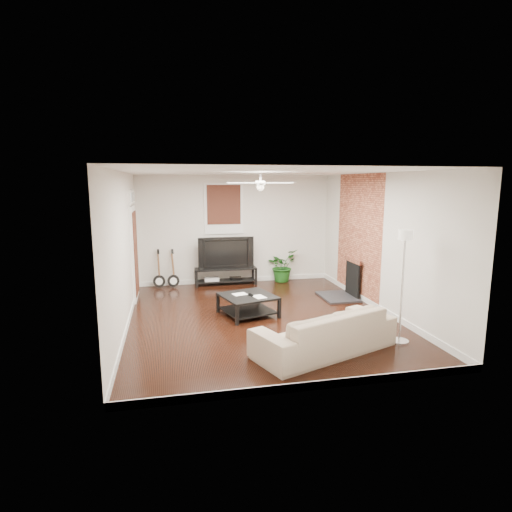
{
  "coord_description": "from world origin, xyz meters",
  "views": [
    {
      "loc": [
        -1.7,
        -7.65,
        2.6
      ],
      "look_at": [
        0.0,
        0.4,
        1.15
      ],
      "focal_mm": 29.19,
      "sensor_mm": 36.0,
      "label": 1
    }
  ],
  "objects": [
    {
      "name": "floor_lamp",
      "position": [
        1.97,
        -1.75,
        0.94
      ],
      "size": [
        0.4,
        0.4,
        1.88
      ],
      "primitive_type": null,
      "rotation": [
        0.0,
        0.0,
        0.37
      ],
      "color": "silver",
      "rests_on": "floor"
    },
    {
      "name": "door_left",
      "position": [
        -2.46,
        1.9,
        1.25
      ],
      "size": [
        0.08,
        1.0,
        2.5
      ],
      "primitive_type": "cube",
      "color": "white",
      "rests_on": "wall_left"
    },
    {
      "name": "fireplace",
      "position": [
        2.2,
        1.0,
        0.46
      ],
      "size": [
        0.8,
        1.1,
        0.92
      ],
      "primitive_type": "cube",
      "color": "black",
      "rests_on": "floor"
    },
    {
      "name": "brick_accent",
      "position": [
        2.49,
        1.0,
        1.4
      ],
      "size": [
        0.02,
        2.2,
        2.8
      ],
      "primitive_type": "cube",
      "color": "brown",
      "rests_on": "floor"
    },
    {
      "name": "coffee_table",
      "position": [
        -0.21,
        0.18,
        0.2
      ],
      "size": [
        1.2,
        1.2,
        0.41
      ],
      "primitive_type": "cube",
      "rotation": [
        0.0,
        0.0,
        0.28
      ],
      "color": "black",
      "rests_on": "floor"
    },
    {
      "name": "guitar_left",
      "position": [
        -1.98,
        2.75,
        0.49
      ],
      "size": [
        0.33,
        0.25,
        0.97
      ],
      "primitive_type": null,
      "rotation": [
        0.0,
        0.0,
        0.13
      ],
      "color": "black",
      "rests_on": "floor"
    },
    {
      "name": "guitar_right",
      "position": [
        -1.63,
        2.72,
        0.49
      ],
      "size": [
        0.34,
        0.28,
        0.97
      ],
      "primitive_type": null,
      "rotation": [
        0.0,
        0.0,
        0.23
      ],
      "color": "black",
      "rests_on": "floor"
    },
    {
      "name": "tv",
      "position": [
        -0.3,
        2.8,
        0.85
      ],
      "size": [
        1.41,
        0.19,
        0.81
      ],
      "primitive_type": "imported",
      "color": "black",
      "rests_on": "tv_stand"
    },
    {
      "name": "sofa",
      "position": [
        0.62,
        -1.85,
        0.34
      ],
      "size": [
        2.47,
        1.67,
        0.67
      ],
      "primitive_type": "imported",
      "rotation": [
        0.0,
        0.0,
        3.51
      ],
      "color": "#C2AA91",
      "rests_on": "floor"
    },
    {
      "name": "ceiling_fan",
      "position": [
        0.0,
        0.0,
        2.6
      ],
      "size": [
        1.24,
        1.24,
        0.32
      ],
      "primitive_type": null,
      "color": "white",
      "rests_on": "ceiling"
    },
    {
      "name": "tv_stand",
      "position": [
        -0.3,
        2.78,
        0.22
      ],
      "size": [
        1.57,
        0.42,
        0.44
      ],
      "primitive_type": "cube",
      "color": "black",
      "rests_on": "floor"
    },
    {
      "name": "potted_plant",
      "position": [
        1.22,
        2.82,
        0.43
      ],
      "size": [
        1.02,
        1.01,
        0.86
      ],
      "primitive_type": "imported",
      "rotation": [
        0.0,
        0.0,
        0.71
      ],
      "color": "#195317",
      "rests_on": "floor"
    },
    {
      "name": "room",
      "position": [
        0.0,
        0.0,
        1.4
      ],
      "size": [
        5.01,
        6.01,
        2.81
      ],
      "color": "black",
      "rests_on": "ground"
    },
    {
      "name": "window_back",
      "position": [
        -0.3,
        2.97,
        1.95
      ],
      "size": [
        1.0,
        0.06,
        1.3
      ],
      "primitive_type": "cube",
      "color": "black",
      "rests_on": "wall_back"
    }
  ]
}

